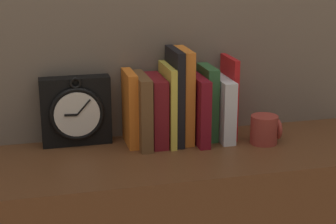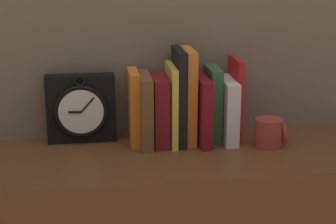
{
  "view_description": "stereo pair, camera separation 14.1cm",
  "coord_description": "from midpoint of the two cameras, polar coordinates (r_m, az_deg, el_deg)",
  "views": [
    {
      "loc": [
        -0.33,
        -1.31,
        1.31
      ],
      "look_at": [
        0.0,
        0.0,
        0.9
      ],
      "focal_mm": 60.0,
      "sensor_mm": 36.0,
      "label": 1
    },
    {
      "loc": [
        -0.19,
        -1.34,
        1.31
      ],
      "look_at": [
        0.0,
        0.0,
        0.9
      ],
      "focal_mm": 60.0,
      "sensor_mm": 36.0,
      "label": 2
    }
  ],
  "objects": [
    {
      "name": "clock",
      "position": [
        1.53,
        -6.23,
        0.3
      ],
      "size": [
        0.19,
        0.06,
        0.19
      ],
      "color": "black",
      "rests_on": "bookshelf"
    },
    {
      "name": "book_slot8_white",
      "position": [
        1.55,
        8.62,
        0.17
      ],
      "size": [
        0.04,
        0.15,
        0.17
      ],
      "color": "silver",
      "rests_on": "bookshelf"
    },
    {
      "name": "book_slot9_red",
      "position": [
        1.56,
        9.41,
        1.31
      ],
      "size": [
        0.01,
        0.12,
        0.23
      ],
      "color": "red",
      "rests_on": "bookshelf"
    },
    {
      "name": "book_slot1_brown",
      "position": [
        1.5,
        0.33,
        0.18
      ],
      "size": [
        0.03,
        0.15,
        0.19
      ],
      "color": "brown",
      "rests_on": "bookshelf"
    },
    {
      "name": "book_slot3_yellow",
      "position": [
        1.51,
        3.02,
        0.73
      ],
      "size": [
        0.02,
        0.14,
        0.21
      ],
      "color": "#E1C945",
      "rests_on": "bookshelf"
    },
    {
      "name": "book_slot4_black",
      "position": [
        1.51,
        3.79,
        1.56
      ],
      "size": [
        0.02,
        0.14,
        0.26
      ],
      "color": "black",
      "rests_on": "bookshelf"
    },
    {
      "name": "book_slot5_orange",
      "position": [
        1.52,
        4.76,
        1.61
      ],
      "size": [
        0.03,
        0.13,
        0.25
      ],
      "color": "orange",
      "rests_on": "bookshelf"
    },
    {
      "name": "book_slot0_orange",
      "position": [
        1.51,
        -0.83,
        0.45
      ],
      "size": [
        0.03,
        0.12,
        0.2
      ],
      "color": "orange",
      "rests_on": "bookshelf"
    },
    {
      "name": "book_slot6_maroon",
      "position": [
        1.52,
        6.1,
        0.2
      ],
      "size": [
        0.03,
        0.16,
        0.18
      ],
      "color": "maroon",
      "rests_on": "bookshelf"
    },
    {
      "name": "mug",
      "position": [
        1.53,
        12.93,
        -2.12
      ],
      "size": [
        0.08,
        0.07,
        0.08
      ],
      "color": "#9E382D",
      "rests_on": "bookshelf"
    },
    {
      "name": "book_slot2_maroon",
      "position": [
        1.51,
        1.81,
        0.17
      ],
      "size": [
        0.04,
        0.14,
        0.19
      ],
      "color": "maroon",
      "rests_on": "bookshelf"
    },
    {
      "name": "book_slot7_green",
      "position": [
        1.55,
        7.18,
        0.83
      ],
      "size": [
        0.03,
        0.11,
        0.2
      ],
      "color": "#2F6133",
      "rests_on": "bookshelf"
    }
  ]
}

